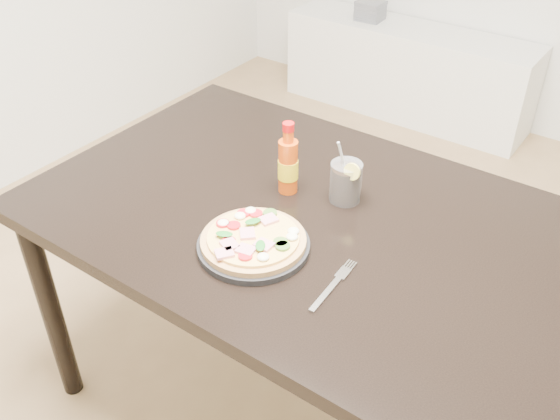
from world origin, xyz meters
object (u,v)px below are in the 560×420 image
Objects in this scene: fork at (334,284)px; plate at (254,246)px; pizza at (253,239)px; dining_table at (307,239)px; cola_cup at (346,183)px; media_console at (406,71)px; hot_sauce_bottle at (288,165)px.

plate is at bearing 178.02° from fork.
pizza is at bearing 177.88° from fork.
dining_table is at bearing 82.28° from plate.
pizza is at bearing 139.19° from plate.
cola_cup reaches higher than media_console.
fork is (0.22, 0.00, -0.02)m from pizza.
hot_sauce_bottle reaches higher than media_console.
cola_cup reaches higher than fork.
media_console is (-0.86, 2.23, -0.50)m from fork.
hot_sauce_bottle reaches higher than plate.
plate is 1.07× the size of pizza.
hot_sauce_bottle is (-0.07, 0.24, 0.05)m from pizza.
hot_sauce_bottle is at bearing -160.06° from cola_cup.
dining_table is 1.00× the size of media_console.
dining_table is 0.20m from hot_sauce_bottle.
dining_table is at bearing -28.80° from hot_sauce_bottle.
fork is at bearing -62.99° from cola_cup.
pizza is at bearing -97.92° from dining_table.
pizza is 1.23× the size of hot_sauce_bottle.
pizza is 1.41× the size of cola_cup.
pizza reaches higher than dining_table.
pizza reaches higher than plate.
dining_table is 7.01× the size of hot_sauce_bottle.
media_console is (-0.57, 1.99, -0.58)m from hot_sauce_bottle.
hot_sauce_bottle reaches higher than dining_table.
pizza is 1.30× the size of fork.
cola_cup is (0.04, 0.11, 0.13)m from dining_table.
pizza reaches higher than media_console.
plate is 1.39× the size of fork.
hot_sauce_bottle is 0.39m from fork.
hot_sauce_bottle reaches higher than fork.
cola_cup is (0.14, 0.05, -0.03)m from hot_sauce_bottle.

